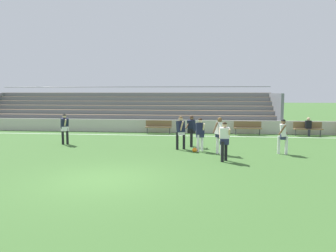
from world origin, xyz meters
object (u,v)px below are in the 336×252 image
at_px(bleacher_stand, 125,109).
at_px(bench_far_left, 308,127).
at_px(bench_far_right, 248,127).
at_px(player_white_dropping_back, 220,132).
at_px(player_white_challenging, 224,138).
at_px(player_dark_wide_right, 65,126).
at_px(player_dark_overlapping, 191,128).
at_px(soccer_ball, 195,150).
at_px(bench_near_bin, 159,126).
at_px(player_white_trailing_run, 283,134).
at_px(player_dark_pressing_high, 200,132).
at_px(player_dark_deep_cover, 181,130).
at_px(spectator_seated, 308,125).

relative_size(bleacher_stand, bench_far_left, 13.32).
relative_size(bench_far_right, player_white_dropping_back, 1.06).
xyz_separation_m(bench_far_left, player_white_challenging, (-5.90, -8.52, 0.42)).
height_order(bench_far_right, player_dark_wide_right, player_dark_wide_right).
xyz_separation_m(player_dark_overlapping, soccer_ball, (0.21, -1.57, -0.85)).
bearing_deg(player_white_dropping_back, bench_near_bin, 118.50).
relative_size(bench_near_bin, player_white_challenging, 1.10).
bearing_deg(bleacher_stand, player_white_trailing_run, -46.41).
height_order(bleacher_stand, player_white_challenging, bleacher_stand).
xyz_separation_m(player_dark_wide_right, soccer_ball, (7.09, -1.53, -0.88)).
distance_m(bench_near_bin, player_dark_pressing_high, 7.03).
distance_m(player_white_dropping_back, player_white_trailing_run, 2.92).
xyz_separation_m(player_dark_deep_cover, player_dark_overlapping, (0.50, 0.88, -0.02)).
height_order(bench_far_left, player_white_dropping_back, player_white_dropping_back).
height_order(bench_near_bin, player_dark_pressing_high, player_dark_pressing_high).
xyz_separation_m(bench_near_bin, spectator_seated, (9.83, -0.12, 0.16)).
height_order(player_dark_wide_right, player_dark_overlapping, player_dark_wide_right).
relative_size(bleacher_stand, player_dark_overlapping, 14.77).
relative_size(player_white_trailing_run, player_dark_overlapping, 0.99).
distance_m(player_white_dropping_back, player_white_challenging, 1.51).
relative_size(player_white_dropping_back, player_white_trailing_run, 1.06).
bearing_deg(player_dark_deep_cover, bench_far_right, 55.85).
xyz_separation_m(player_dark_wide_right, player_white_challenging, (8.36, -3.41, -0.03)).
xyz_separation_m(player_dark_deep_cover, soccer_ball, (0.72, -0.69, -0.87)).
bearing_deg(player_white_dropping_back, bleacher_stand, 123.21).
bearing_deg(player_dark_pressing_high, spectator_seated, 42.18).
bearing_deg(bench_near_bin, player_white_dropping_back, -61.50).
height_order(bleacher_stand, player_white_dropping_back, bleacher_stand).
relative_size(player_dark_deep_cover, player_dark_overlapping, 1.02).
xyz_separation_m(player_dark_pressing_high, player_dark_deep_cover, (-0.97, 0.44, 0.03)).
xyz_separation_m(bench_near_bin, player_dark_wide_right, (-4.42, -5.11, 0.45)).
distance_m(player_dark_pressing_high, player_dark_wide_right, 7.45).
bearing_deg(player_dark_wide_right, player_white_dropping_back, -13.05).
distance_m(bench_far_left, player_white_dropping_back, 9.26).
bearing_deg(bench_far_left, bench_far_right, 180.00).
xyz_separation_m(bench_far_right, bench_far_left, (3.85, 0.00, 0.00)).
distance_m(bench_far_right, player_white_challenging, 8.77).
distance_m(bleacher_stand, bench_near_bin, 5.23).
bearing_deg(player_dark_overlapping, player_white_challenging, -66.71).
distance_m(player_dark_wide_right, soccer_ball, 7.31).
distance_m(bench_near_bin, soccer_ball, 7.17).
relative_size(spectator_seated, player_white_challenging, 0.74).
height_order(player_dark_pressing_high, player_white_dropping_back, player_white_dropping_back).
bearing_deg(player_dark_overlapping, spectator_seated, 33.88).
bearing_deg(player_white_challenging, player_dark_deep_cover, 127.67).
relative_size(bleacher_stand, player_dark_wide_right, 14.40).
xyz_separation_m(bench_far_right, player_white_challenging, (-2.05, -8.52, 0.42)).
height_order(player_dark_wide_right, player_white_trailing_run, player_dark_wide_right).
relative_size(bleacher_stand, spectator_seated, 19.82).
distance_m(player_dark_wide_right, player_dark_deep_cover, 6.43).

